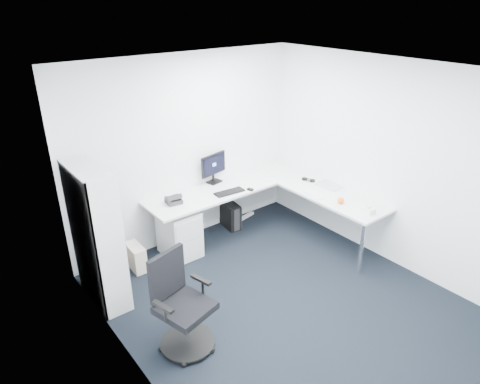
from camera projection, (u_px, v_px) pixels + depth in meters
ground at (284, 303)px, 5.13m from camera, size 4.20×4.20×0.00m
ceiling at (297, 73)px, 3.99m from camera, size 4.20×4.20×0.00m
wall_back at (186, 151)px, 6.05m from camera, size 3.60×0.02×2.70m
wall_left at (134, 262)px, 3.55m from camera, size 0.02×4.20×2.70m
wall_right at (389, 165)px, 5.57m from camera, size 0.02×4.20×2.70m
l_desk at (247, 218)px, 6.27m from camera, size 2.69×1.51×0.79m
drawer_pedestal at (179, 232)px, 5.98m from camera, size 0.45×0.56×0.69m
bookshelf at (97, 236)px, 4.89m from camera, size 0.33×0.85×1.71m
task_chair at (185, 305)px, 4.29m from camera, size 0.73×0.73×1.07m
black_pc_tower at (230, 215)px, 6.75m from camera, size 0.24×0.44×0.41m
beige_pc_tower at (136, 257)px, 5.71m from camera, size 0.18×0.37×0.35m
power_strip at (246, 217)px, 7.08m from camera, size 0.36×0.13×0.04m
monitor at (214, 168)px, 6.36m from camera, size 0.50×0.25×0.46m
black_keyboard at (229, 192)px, 6.11m from camera, size 0.46×0.20×0.02m
mouse at (250, 189)px, 6.19m from camera, size 0.08×0.10×0.03m
desk_phone at (174, 198)px, 5.79m from camera, size 0.22×0.22×0.14m
laptop at (330, 178)px, 6.28m from camera, size 0.40×0.40×0.26m
white_keyboard at (312, 193)px, 6.09m from camera, size 0.19×0.44×0.01m
headphones at (309, 179)px, 6.50m from camera, size 0.18×0.22×0.05m
orange_fruit at (341, 201)px, 5.79m from camera, size 0.09×0.09×0.09m
tissue_box at (367, 210)px, 5.56m from camera, size 0.13×0.21×0.07m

